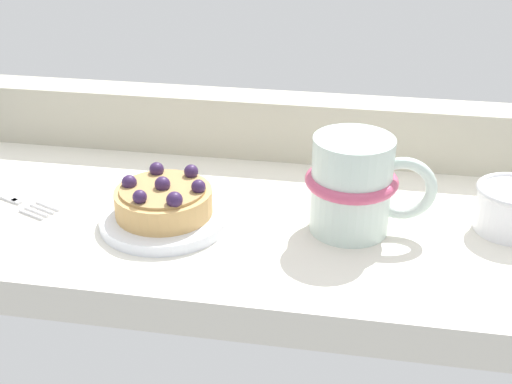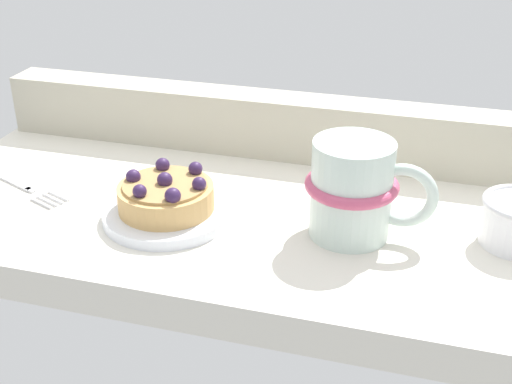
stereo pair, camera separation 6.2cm
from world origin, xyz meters
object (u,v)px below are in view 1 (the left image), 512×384
(sugar_bowl, at_px, (511,205))
(coffee_mug, at_px, (355,184))
(dessert_plate, at_px, (165,218))
(raspberry_tart, at_px, (164,199))

(sugar_bowl, bearing_deg, coffee_mug, -168.88)
(dessert_plate, xyz_separation_m, coffee_mug, (0.18, 0.02, 0.04))
(coffee_mug, height_order, sugar_bowl, coffee_mug)
(dessert_plate, relative_size, raspberry_tart, 1.34)
(dessert_plate, relative_size, sugar_bowl, 1.79)
(sugar_bowl, bearing_deg, raspberry_tart, -171.41)
(raspberry_tart, height_order, sugar_bowl, raspberry_tart)
(dessert_plate, distance_m, raspberry_tart, 0.02)
(dessert_plate, bearing_deg, sugar_bowl, 8.59)
(raspberry_tart, xyz_separation_m, sugar_bowl, (0.34, 0.05, -0.00))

